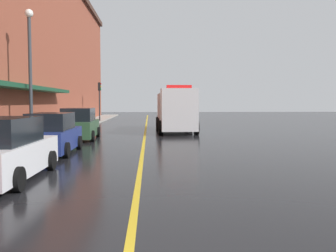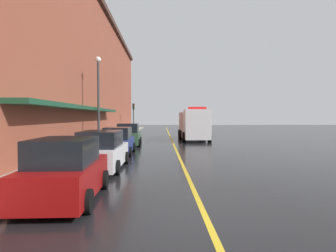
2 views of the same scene
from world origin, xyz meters
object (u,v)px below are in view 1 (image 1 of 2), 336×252
box_truck (175,110)px  parking_meter_2 (54,122)px  traffic_light_near (100,94)px  parked_car_2 (52,135)px  parked_car_3 (79,125)px  street_lamp_left (30,61)px  parked_car_1 (3,151)px

box_truck → parking_meter_2: box_truck is taller
box_truck → traffic_light_near: 15.90m
parked_car_2 → parked_car_3: (-0.00, 6.23, 0.05)m
parked_car_3 → parking_meter_2: 1.46m
parked_car_2 → street_lamp_left: (-2.04, 3.70, 3.57)m
parked_car_3 → box_truck: 8.46m
parked_car_1 → parked_car_2: 5.53m
parked_car_3 → parking_meter_2: bearing=95.9°
parked_car_2 → parked_car_1: bearing=179.9°
parked_car_2 → parked_car_3: 6.23m
parked_car_1 → box_truck: 18.55m
parked_car_1 → parked_car_3: bearing=0.9°
box_truck → parked_car_2: bearing=-28.1°
parking_meter_2 → street_lamp_left: (-0.60, -2.34, 3.34)m
parked_car_3 → parked_car_2: bearing=178.4°
parked_car_1 → street_lamp_left: 10.11m
parked_car_2 → parking_meter_2: parked_car_2 is taller
parked_car_2 → traffic_light_near: size_ratio=1.05×
street_lamp_left → parking_meter_2: bearing=75.6°
parked_car_2 → street_lamp_left: bearing=28.5°
street_lamp_left → parked_car_3: bearing=51.1°
box_truck → street_lamp_left: (-8.23, -8.25, 2.78)m
parked_car_2 → box_truck: bearing=-27.8°
parked_car_2 → parking_meter_2: bearing=13.0°
parked_car_2 → traffic_light_near: bearing=2.7°
street_lamp_left → traffic_light_near: 22.19m
parked_car_1 → traffic_light_near: traffic_light_near is taller
parked_car_2 → parking_meter_2: size_ratio=3.41×
parked_car_3 → street_lamp_left: 4.79m
parking_meter_2 → parked_car_3: bearing=7.5°
parked_car_2 → traffic_light_near: (-1.38, 25.84, 2.33)m
parked_car_3 → parking_meter_2: (-1.44, -0.19, 0.18)m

